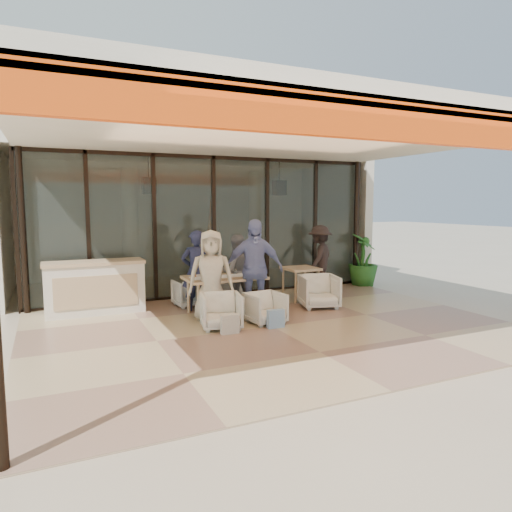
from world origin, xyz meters
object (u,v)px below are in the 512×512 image
(chair_far_left, at_px, (189,292))
(chair_far_right, at_px, (227,286))
(diner_periwinkle, at_px, (254,269))
(diner_grey, at_px, (236,271))
(diner_cream, at_px, (211,277))
(diner_navy, at_px, (196,271))
(chair_near_left, at_px, (221,309))
(chair_near_right, at_px, (265,307))
(host_counter, at_px, (95,287))
(standing_woman, at_px, (320,258))
(dining_table, at_px, (224,279))
(potted_palm, at_px, (363,260))
(side_table, at_px, (301,272))
(side_chair, at_px, (319,290))

(chair_far_left, relative_size, chair_far_right, 0.86)
(diner_periwinkle, bearing_deg, diner_grey, 108.05)
(diner_cream, bearing_deg, diner_navy, 107.58)
(chair_near_left, relative_size, chair_near_right, 1.10)
(chair_near_left, bearing_deg, host_counter, 145.17)
(host_counter, xyz_separation_m, standing_woman, (5.20, 0.18, 0.28))
(diner_navy, xyz_separation_m, diner_cream, (0.00, -0.90, 0.03))
(diner_grey, bearing_deg, chair_near_left, 63.89)
(dining_table, distance_m, diner_cream, 0.63)
(chair_far_left, xyz_separation_m, potted_palm, (4.79, 0.46, 0.37))
(dining_table, relative_size, standing_woman, 0.93)
(chair_far_right, distance_m, chair_near_right, 1.90)
(chair_far_left, height_order, diner_cream, diner_cream)
(chair_far_left, bearing_deg, chair_far_right, 175.30)
(dining_table, bearing_deg, potted_palm, 17.69)
(host_counter, bearing_deg, side_table, -8.05)
(side_table, bearing_deg, standing_woman, 38.25)
(diner_periwinkle, bearing_deg, chair_far_right, 108.05)
(diner_navy, height_order, diner_grey, diner_navy)
(side_chair, bearing_deg, diner_grey, 169.33)
(host_counter, bearing_deg, dining_table, -24.67)
(chair_far_right, xyz_separation_m, side_table, (1.53, -0.50, 0.27))
(chair_near_right, distance_m, side_chair, 1.66)
(diner_grey, height_order, side_table, diner_grey)
(dining_table, distance_m, diner_grey, 0.62)
(diner_grey, bearing_deg, potted_palm, -161.57)
(chair_far_right, relative_size, diner_periwinkle, 0.39)
(diner_grey, height_order, diner_cream, diner_cream)
(diner_navy, xyz_separation_m, side_table, (2.37, -0.00, -0.17))
(host_counter, distance_m, chair_near_right, 3.35)
(dining_table, xyz_separation_m, chair_far_left, (-0.41, 0.94, -0.37))
(dining_table, height_order, diner_cream, diner_cream)
(diner_navy, relative_size, diner_cream, 0.97)
(diner_grey, relative_size, side_chair, 2.00)
(diner_grey, bearing_deg, side_chair, 158.65)
(standing_woman, bearing_deg, diner_periwinkle, -5.19)
(chair_far_right, distance_m, standing_woman, 2.57)
(chair_near_right, distance_m, diner_cream, 1.11)
(dining_table, height_order, chair_far_left, dining_table)
(diner_grey, bearing_deg, chair_far_right, -85.15)
(dining_table, height_order, side_chair, dining_table)
(diner_navy, bearing_deg, dining_table, 140.22)
(chair_near_left, height_order, standing_woman, standing_woman)
(diner_cream, distance_m, diner_periwinkle, 0.84)
(host_counter, height_order, potted_palm, potted_palm)
(chair_near_left, xyz_separation_m, side_chair, (2.37, 0.65, 0.04))
(side_chair, bearing_deg, potted_palm, 50.69)
(diner_cream, distance_m, standing_woman, 3.75)
(chair_far_left, xyz_separation_m, diner_grey, (0.84, -0.50, 0.44))
(potted_palm, bearing_deg, chair_far_left, -174.58)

